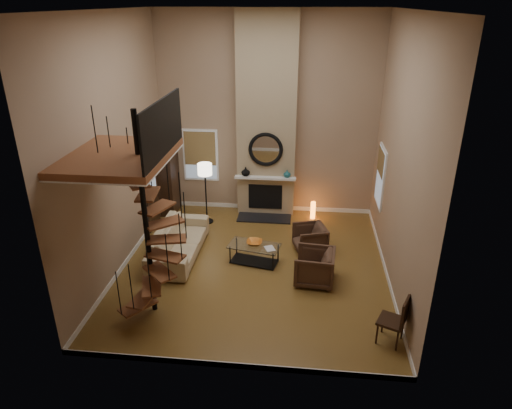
# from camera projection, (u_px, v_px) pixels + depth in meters

# --- Properties ---
(ground) EXTENTS (6.00, 6.50, 0.01)m
(ground) POSITION_uv_depth(u_px,v_px,m) (254.00, 267.00, 10.68)
(ground) COLOR olive
(ground) RESTS_ON ground
(back_wall) EXTENTS (6.00, 0.02, 5.50)m
(back_wall) POSITION_uv_depth(u_px,v_px,m) (267.00, 117.00, 12.51)
(back_wall) COLOR #9F8266
(back_wall) RESTS_ON ground
(front_wall) EXTENTS (6.00, 0.02, 5.50)m
(front_wall) POSITION_uv_depth(u_px,v_px,m) (229.00, 221.00, 6.61)
(front_wall) COLOR #9F8266
(front_wall) RESTS_ON ground
(left_wall) EXTENTS (0.02, 6.50, 5.50)m
(left_wall) POSITION_uv_depth(u_px,v_px,m) (115.00, 148.00, 9.85)
(left_wall) COLOR #9F8266
(left_wall) RESTS_ON ground
(right_wall) EXTENTS (0.02, 6.50, 5.50)m
(right_wall) POSITION_uv_depth(u_px,v_px,m) (402.00, 158.00, 9.27)
(right_wall) COLOR #9F8266
(right_wall) RESTS_ON ground
(ceiling) EXTENTS (6.00, 6.50, 0.01)m
(ceiling) POSITION_uv_depth(u_px,v_px,m) (254.00, 10.00, 8.44)
(ceiling) COLOR silver
(ceiling) RESTS_ON back_wall
(baseboard_back) EXTENTS (6.00, 0.02, 0.12)m
(baseboard_back) POSITION_uv_depth(u_px,v_px,m) (266.00, 207.00, 13.60)
(baseboard_back) COLOR white
(baseboard_back) RESTS_ON ground
(baseboard_front) EXTENTS (6.00, 0.02, 0.12)m
(baseboard_front) POSITION_uv_depth(u_px,v_px,m) (233.00, 365.00, 7.71)
(baseboard_front) COLOR white
(baseboard_front) RESTS_ON ground
(baseboard_left) EXTENTS (0.02, 6.50, 0.12)m
(baseboard_left) POSITION_uv_depth(u_px,v_px,m) (129.00, 257.00, 10.95)
(baseboard_left) COLOR white
(baseboard_left) RESTS_ON ground
(baseboard_right) EXTENTS (0.02, 6.50, 0.12)m
(baseboard_right) POSITION_uv_depth(u_px,v_px,m) (386.00, 272.00, 10.36)
(baseboard_right) COLOR white
(baseboard_right) RESTS_ON ground
(chimney_breast) EXTENTS (1.60, 0.38, 5.50)m
(chimney_breast) POSITION_uv_depth(u_px,v_px,m) (267.00, 118.00, 12.34)
(chimney_breast) COLOR #9E8966
(chimney_breast) RESTS_ON ground
(hearth) EXTENTS (1.50, 0.60, 0.04)m
(hearth) POSITION_uv_depth(u_px,v_px,m) (264.00, 218.00, 13.00)
(hearth) COLOR black
(hearth) RESTS_ON ground
(firebox) EXTENTS (0.95, 0.02, 0.72)m
(firebox) POSITION_uv_depth(u_px,v_px,m) (265.00, 197.00, 13.05)
(firebox) COLOR black
(firebox) RESTS_ON chimney_breast
(mantel) EXTENTS (1.70, 0.18, 0.06)m
(mantel) POSITION_uv_depth(u_px,v_px,m) (265.00, 178.00, 12.74)
(mantel) COLOR white
(mantel) RESTS_ON chimney_breast
(mirror_frame) EXTENTS (0.94, 0.10, 0.94)m
(mirror_frame) POSITION_uv_depth(u_px,v_px,m) (266.00, 150.00, 12.46)
(mirror_frame) COLOR black
(mirror_frame) RESTS_ON chimney_breast
(mirror_disc) EXTENTS (0.80, 0.01, 0.80)m
(mirror_disc) POSITION_uv_depth(u_px,v_px,m) (266.00, 149.00, 12.47)
(mirror_disc) COLOR white
(mirror_disc) RESTS_ON chimney_breast
(vase_left) EXTENTS (0.24, 0.24, 0.25)m
(vase_left) POSITION_uv_depth(u_px,v_px,m) (246.00, 172.00, 12.76)
(vase_left) COLOR black
(vase_left) RESTS_ON mantel
(vase_right) EXTENTS (0.20, 0.20, 0.21)m
(vase_right) POSITION_uv_depth(u_px,v_px,m) (287.00, 174.00, 12.66)
(vase_right) COLOR #19545A
(vase_right) RESTS_ON mantel
(window_back) EXTENTS (1.02, 0.06, 1.52)m
(window_back) POSITION_uv_depth(u_px,v_px,m) (200.00, 155.00, 13.13)
(window_back) COLOR white
(window_back) RESTS_ON back_wall
(window_right) EXTENTS (0.06, 1.02, 1.52)m
(window_right) POSITION_uv_depth(u_px,v_px,m) (381.00, 176.00, 11.54)
(window_right) COLOR white
(window_right) RESTS_ON right_wall
(entry_door) EXTENTS (0.10, 1.05, 2.16)m
(entry_door) POSITION_uv_depth(u_px,v_px,m) (151.00, 190.00, 12.18)
(entry_door) COLOR white
(entry_door) RESTS_ON ground
(loft) EXTENTS (1.70, 2.20, 1.09)m
(loft) POSITION_uv_depth(u_px,v_px,m) (124.00, 154.00, 7.93)
(loft) COLOR brown
(loft) RESTS_ON left_wall
(spiral_stair) EXTENTS (1.47, 1.47, 4.06)m
(spiral_stair) POSITION_uv_depth(u_px,v_px,m) (148.00, 229.00, 8.50)
(spiral_stair) COLOR black
(spiral_stair) RESTS_ON ground
(hutch) EXTENTS (0.40, 0.84, 1.88)m
(hutch) POSITION_uv_depth(u_px,v_px,m) (169.00, 181.00, 13.09)
(hutch) COLOR black
(hutch) RESTS_ON ground
(sofa) EXTENTS (0.98, 2.46, 0.72)m
(sofa) POSITION_uv_depth(u_px,v_px,m) (178.00, 241.00, 11.00)
(sofa) COLOR #C3B087
(sofa) RESTS_ON ground
(armchair_near) EXTENTS (0.92, 0.91, 0.67)m
(armchair_near) POSITION_uv_depth(u_px,v_px,m) (313.00, 238.00, 11.19)
(armchair_near) COLOR #493022
(armchair_near) RESTS_ON ground
(armchair_far) EXTENTS (0.92, 0.90, 0.77)m
(armchair_far) POSITION_uv_depth(u_px,v_px,m) (318.00, 267.00, 9.98)
(armchair_far) COLOR #493022
(armchair_far) RESTS_ON ground
(coffee_table) EXTENTS (1.28, 0.82, 0.45)m
(coffee_table) POSITION_uv_depth(u_px,v_px,m) (254.00, 252.00, 10.74)
(coffee_table) COLOR silver
(coffee_table) RESTS_ON ground
(bowl) EXTENTS (0.37, 0.37, 0.09)m
(bowl) POSITION_uv_depth(u_px,v_px,m) (254.00, 243.00, 10.70)
(bowl) COLOR orange
(bowl) RESTS_ON coffee_table
(book) EXTENTS (0.29, 0.33, 0.03)m
(book) POSITION_uv_depth(u_px,v_px,m) (269.00, 249.00, 10.50)
(book) COLOR gray
(book) RESTS_ON coffee_table
(floor_lamp) EXTENTS (0.38, 0.38, 1.70)m
(floor_lamp) POSITION_uv_depth(u_px,v_px,m) (205.00, 174.00, 12.26)
(floor_lamp) COLOR black
(floor_lamp) RESTS_ON ground
(accent_lamp) EXTENTS (0.14, 0.14, 0.49)m
(accent_lamp) POSITION_uv_depth(u_px,v_px,m) (313.00, 210.00, 12.94)
(accent_lamp) COLOR orange
(accent_lamp) RESTS_ON ground
(side_chair) EXTENTS (0.59, 0.59, 0.96)m
(side_chair) POSITION_uv_depth(u_px,v_px,m) (397.00, 319.00, 8.10)
(side_chair) COLOR black
(side_chair) RESTS_ON ground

